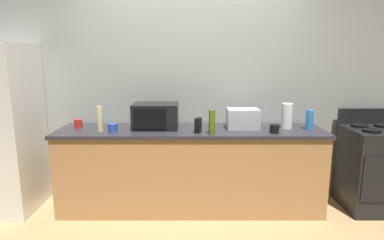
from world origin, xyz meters
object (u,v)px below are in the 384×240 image
object	(u,v)px
refrigerator	(1,129)
mug_red	(80,124)
microwave	(157,116)
paper_towel_roll	(288,116)
stove_range	(375,168)
mug_blue	(114,128)
bottle_spray_cleaner	(311,120)
toaster_oven	(244,119)
cordless_phone	(200,125)
bottle_olive_oil	(213,122)
bottle_vinegar	(101,119)
mug_black	(276,129)

from	to	relation	value
refrigerator	mug_red	distance (m)	0.83
microwave	paper_towel_roll	xyz separation A→B (m)	(1.41, 0.00, 0.00)
stove_range	mug_blue	size ratio (longest dim) A/B	11.27
microwave	mug_blue	world-z (taller)	microwave
microwave	bottle_spray_cleaner	bearing A→B (deg)	-2.08
toaster_oven	bottle_spray_cleaner	xyz separation A→B (m)	(0.70, -0.07, -0.00)
cordless_phone	paper_towel_roll	bearing A→B (deg)	27.73
bottle_olive_oil	mug_blue	xyz separation A→B (m)	(-1.01, 0.10, -0.08)
microwave	toaster_oven	world-z (taller)	microwave
bottle_vinegar	mug_red	size ratio (longest dim) A/B	2.74
refrigerator	paper_towel_roll	size ratio (longest dim) A/B	6.67
toaster_oven	cordless_phone	world-z (taller)	toaster_oven
stove_range	cordless_phone	size ratio (longest dim) A/B	7.20
cordless_phone	bottle_vinegar	bearing A→B (deg)	-166.62
paper_towel_roll	mug_blue	world-z (taller)	paper_towel_roll
paper_towel_roll	mug_red	xyz separation A→B (m)	(-2.25, 0.01, -0.09)
bottle_vinegar	mug_red	world-z (taller)	bottle_vinegar
microwave	mug_blue	xyz separation A→B (m)	(-0.42, -0.18, -0.09)
mug_red	mug_blue	bearing A→B (deg)	-24.11
microwave	bottle_spray_cleaner	xyz separation A→B (m)	(1.64, -0.06, -0.03)
mug_red	mug_blue	world-z (taller)	mug_red
stove_range	mug_black	world-z (taller)	stove_range
paper_towel_roll	bottle_vinegar	distance (m)	1.98
stove_range	mug_blue	xyz separation A→B (m)	(-2.80, -0.13, 0.48)
bottle_vinegar	refrigerator	bearing A→B (deg)	175.03
cordless_phone	mug_red	world-z (taller)	cordless_phone
bottle_spray_cleaner	mug_blue	world-z (taller)	bottle_spray_cleaner
cordless_phone	bottle_olive_oil	world-z (taller)	bottle_olive_oil
toaster_oven	mug_blue	bearing A→B (deg)	-172.07
stove_range	bottle_vinegar	size ratio (longest dim) A/B	4.11
bottle_spray_cleaner	bottle_olive_oil	xyz separation A→B (m)	(-1.05, -0.22, 0.02)
bottle_vinegar	mug_black	bearing A→B (deg)	-2.32
toaster_oven	cordless_phone	xyz separation A→B (m)	(-0.49, -0.21, -0.03)
cordless_phone	mug_blue	bearing A→B (deg)	-164.91
stove_range	mug_black	xyz separation A→B (m)	(-1.15, -0.17, 0.48)
microwave	toaster_oven	xyz separation A→B (m)	(0.94, 0.01, -0.03)
paper_towel_roll	bottle_vinegar	world-z (taller)	paper_towel_roll
bottle_spray_cleaner	bottle_vinegar	distance (m)	2.20
paper_towel_roll	cordless_phone	xyz separation A→B (m)	(-0.96, -0.20, -0.06)
refrigerator	mug_black	world-z (taller)	refrigerator
bottle_olive_oil	bottle_vinegar	xyz separation A→B (m)	(-1.15, 0.14, 0.01)
refrigerator	cordless_phone	distance (m)	2.13
toaster_oven	bottle_vinegar	xyz separation A→B (m)	(-1.50, -0.16, 0.03)
paper_towel_roll	toaster_oven	bearing A→B (deg)	178.79
bottle_olive_oil	bottle_vinegar	distance (m)	1.16
mug_red	paper_towel_roll	bearing A→B (deg)	-0.19
cordless_phone	toaster_oven	bearing A→B (deg)	39.15
bottle_spray_cleaner	stove_range	bearing A→B (deg)	0.89
bottle_olive_oil	bottle_vinegar	bearing A→B (deg)	173.24
toaster_oven	bottle_vinegar	distance (m)	1.51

